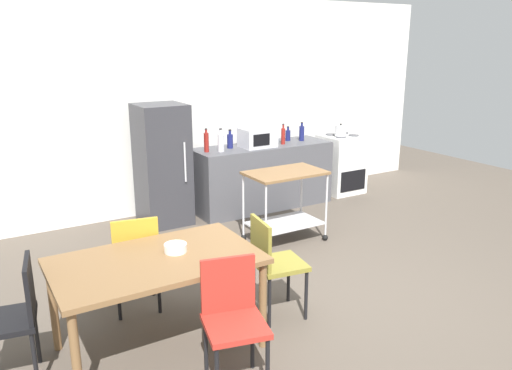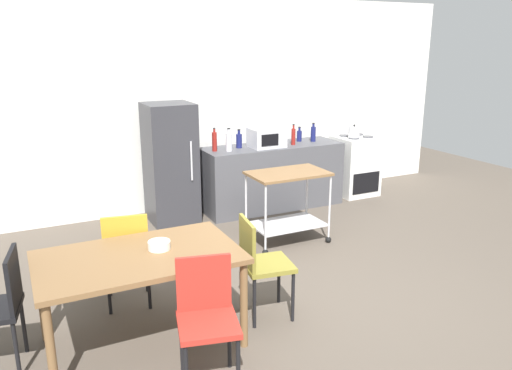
% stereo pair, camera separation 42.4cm
% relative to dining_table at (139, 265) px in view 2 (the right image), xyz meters
% --- Properties ---
extents(ground_plane, '(12.00, 12.00, 0.00)m').
position_rel_dining_table_xyz_m(ground_plane, '(1.62, -0.03, -0.67)').
color(ground_plane, brown).
extents(back_wall, '(8.40, 0.12, 2.90)m').
position_rel_dining_table_xyz_m(back_wall, '(1.62, 3.17, 0.78)').
color(back_wall, silver).
rests_on(back_wall, ground_plane).
extents(kitchen_counter, '(2.00, 0.64, 0.90)m').
position_rel_dining_table_xyz_m(kitchen_counter, '(2.52, 2.57, -0.22)').
color(kitchen_counter, '#4C4C51').
rests_on(kitchen_counter, ground_plane).
extents(dining_table, '(1.50, 0.90, 0.75)m').
position_rel_dining_table_xyz_m(dining_table, '(0.00, 0.00, 0.00)').
color(dining_table, brown).
rests_on(dining_table, ground_plane).
extents(chair_mustard, '(0.47, 0.47, 0.89)m').
position_rel_dining_table_xyz_m(chair_mustard, '(0.03, 0.64, -0.15)').
color(chair_mustard, gold).
rests_on(chair_mustard, ground_plane).
extents(chair_red, '(0.48, 0.48, 0.89)m').
position_rel_dining_table_xyz_m(chair_red, '(0.29, -0.65, -0.15)').
color(chair_red, '#B72D23').
rests_on(chair_red, ground_plane).
extents(chair_olive, '(0.45, 0.45, 0.89)m').
position_rel_dining_table_xyz_m(chair_olive, '(1.01, -0.04, -0.15)').
color(chair_olive, olive).
rests_on(chair_olive, ground_plane).
extents(stove_oven, '(0.60, 0.61, 0.92)m').
position_rel_dining_table_xyz_m(stove_oven, '(3.97, 2.59, -0.22)').
color(stove_oven, white).
rests_on(stove_oven, ground_plane).
extents(refrigerator, '(0.60, 0.63, 1.55)m').
position_rel_dining_table_xyz_m(refrigerator, '(1.07, 2.67, 0.10)').
color(refrigerator, '#333338').
rests_on(refrigerator, ground_plane).
extents(kitchen_cart, '(0.91, 0.57, 0.85)m').
position_rel_dining_table_xyz_m(kitchen_cart, '(2.06, 1.33, -0.10)').
color(kitchen_cart, brown).
rests_on(kitchen_cart, ground_plane).
extents(bottle_soy_sauce, '(0.06, 0.06, 0.31)m').
position_rel_dining_table_xyz_m(bottle_soy_sauce, '(1.65, 2.57, 0.36)').
color(bottle_soy_sauce, maroon).
rests_on(bottle_soy_sauce, kitchen_counter).
extents(bottle_sesame_oil, '(0.08, 0.08, 0.30)m').
position_rel_dining_table_xyz_m(bottle_sesame_oil, '(1.82, 2.49, 0.36)').
color(bottle_sesame_oil, silver).
rests_on(bottle_sesame_oil, kitchen_counter).
extents(bottle_vinegar, '(0.08, 0.08, 0.25)m').
position_rel_dining_table_xyz_m(bottle_vinegar, '(2.03, 2.63, 0.33)').
color(bottle_vinegar, navy).
rests_on(bottle_vinegar, kitchen_counter).
extents(microwave, '(0.46, 0.35, 0.26)m').
position_rel_dining_table_xyz_m(microwave, '(2.39, 2.51, 0.36)').
color(microwave, silver).
rests_on(microwave, kitchen_counter).
extents(bottle_wine, '(0.06, 0.06, 0.29)m').
position_rel_dining_table_xyz_m(bottle_wine, '(2.81, 2.49, 0.35)').
color(bottle_wine, maroon).
rests_on(bottle_wine, kitchen_counter).
extents(bottle_hot_sauce, '(0.07, 0.07, 0.21)m').
position_rel_dining_table_xyz_m(bottle_hot_sauce, '(3.01, 2.67, 0.31)').
color(bottle_hot_sauce, navy).
rests_on(bottle_hot_sauce, kitchen_counter).
extents(bottle_soda, '(0.07, 0.07, 0.27)m').
position_rel_dining_table_xyz_m(bottle_soda, '(3.18, 2.57, 0.34)').
color(bottle_soda, navy).
rests_on(bottle_soda, kitchen_counter).
extents(fruit_bowl, '(0.17, 0.17, 0.06)m').
position_rel_dining_table_xyz_m(fruit_bowl, '(0.17, 0.04, 0.11)').
color(fruit_bowl, white).
rests_on(fruit_bowl, dining_table).
extents(kettle, '(0.24, 0.17, 0.19)m').
position_rel_dining_table_xyz_m(kettle, '(3.85, 2.49, 0.33)').
color(kettle, silver).
rests_on(kettle, stove_oven).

